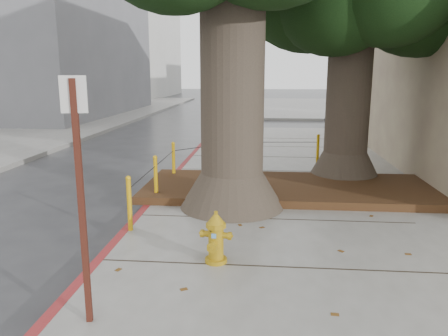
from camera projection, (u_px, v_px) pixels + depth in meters
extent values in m
plane|color=#28282B|center=(239.00, 275.00, 6.04)|extent=(140.00, 140.00, 0.00)
cube|color=slate|center=(336.00, 107.00, 34.67)|extent=(16.00, 20.00, 0.15)
cube|color=maroon|center=(146.00, 210.00, 8.64)|extent=(0.14, 26.00, 0.16)
cube|color=black|center=(290.00, 188.00, 9.71)|extent=(6.40, 2.60, 0.16)
cube|color=slate|center=(23.00, 20.00, 27.50)|extent=(12.00, 16.00, 12.00)
cube|color=silver|center=(114.00, 30.00, 49.73)|extent=(12.00, 18.00, 15.00)
cone|color=#4C3F33|center=(232.00, 189.00, 8.59)|extent=(2.04, 2.04, 0.70)
cylinder|color=#4C3F33|center=(232.00, 84.00, 8.15)|extent=(1.20, 1.20, 4.22)
cone|color=#4C3F33|center=(344.00, 165.00, 10.79)|extent=(1.77, 1.77, 0.70)
cylinder|color=#4C3F33|center=(349.00, 91.00, 10.40)|extent=(1.04, 1.04, 3.84)
cylinder|color=#D29A0B|center=(129.00, 205.00, 7.25)|extent=(0.08, 0.08, 0.90)
sphere|color=#D29A0B|center=(128.00, 178.00, 7.15)|extent=(0.09, 0.09, 0.09)
cylinder|color=#D29A0B|center=(156.00, 179.00, 9.00)|extent=(0.08, 0.08, 0.90)
sphere|color=#D29A0B|center=(155.00, 157.00, 8.91)|extent=(0.09, 0.09, 0.09)
cylinder|color=#D29A0B|center=(174.00, 162.00, 10.75)|extent=(0.08, 0.08, 0.90)
sphere|color=#D29A0B|center=(173.00, 144.00, 10.66)|extent=(0.09, 0.09, 0.09)
cylinder|color=#D29A0B|center=(238.00, 152.00, 12.08)|extent=(0.08, 0.08, 0.90)
sphere|color=#D29A0B|center=(238.00, 136.00, 11.98)|extent=(0.09, 0.09, 0.09)
cylinder|color=#D29A0B|center=(318.00, 152.00, 12.07)|extent=(0.08, 0.08, 0.90)
sphere|color=#D29A0B|center=(318.00, 136.00, 11.98)|extent=(0.09, 0.09, 0.09)
cylinder|color=black|center=(143.00, 176.00, 8.07)|extent=(0.02, 1.80, 0.02)
cylinder|color=black|center=(165.00, 158.00, 9.82)|extent=(0.02, 1.80, 0.02)
cylinder|color=black|center=(208.00, 146.00, 11.36)|extent=(1.51, 1.51, 0.02)
cylinder|color=black|center=(278.00, 142.00, 12.02)|extent=(2.20, 0.22, 0.02)
cylinder|color=#B18712|center=(216.00, 260.00, 6.11)|extent=(0.35, 0.35, 0.06)
cylinder|color=#B18712|center=(216.00, 242.00, 6.05)|extent=(0.24, 0.24, 0.48)
cylinder|color=#B18712|center=(216.00, 225.00, 6.00)|extent=(0.32, 0.32, 0.07)
cone|color=#B18712|center=(216.00, 219.00, 5.98)|extent=(0.30, 0.30, 0.14)
cylinder|color=#B18712|center=(216.00, 213.00, 5.96)|extent=(0.06, 0.06, 0.05)
cylinder|color=#B18712|center=(207.00, 234.00, 6.06)|extent=(0.15, 0.11, 0.09)
cylinder|color=#B18712|center=(225.00, 235.00, 6.00)|extent=(0.15, 0.11, 0.09)
cylinder|color=#B18712|center=(214.00, 246.00, 5.94)|extent=(0.15, 0.15, 0.13)
cube|color=#5999D8|center=(214.00, 236.00, 5.92)|extent=(0.07, 0.01, 0.07)
cube|color=#471911|center=(82.00, 207.00, 4.40)|extent=(0.07, 0.07, 2.55)
cube|color=silver|center=(73.00, 94.00, 4.16)|extent=(0.25, 0.07, 0.36)
imported|color=#B9B9BE|center=(357.00, 116.00, 22.54)|extent=(3.32, 1.45, 1.11)
imported|color=maroon|center=(426.00, 114.00, 23.68)|extent=(3.35, 1.52, 1.07)
imported|color=black|center=(48.00, 112.00, 24.78)|extent=(1.70, 3.94, 1.13)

